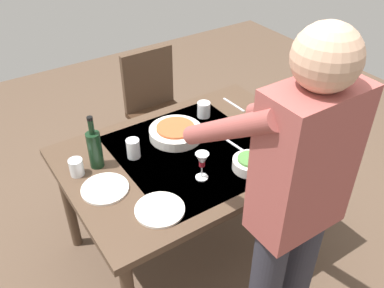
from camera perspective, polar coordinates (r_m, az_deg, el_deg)
name	(u,v)px	position (r m, az deg, el deg)	size (l,w,h in m)	color
ground_plane	(192,243)	(2.77, 0.00, -13.38)	(6.00, 6.00, 0.00)	brown
dining_table	(192,163)	(2.30, 0.00, -2.55)	(1.37, 0.96, 0.74)	#4C3828
chair_near	(156,104)	(3.10, -4.97, 5.41)	(0.40, 0.40, 0.91)	#352114
person_server	(293,204)	(1.68, 13.63, -7.92)	(0.42, 0.61, 1.69)	#2D2D38
wine_bottle	(95,148)	(2.15, -13.15, -0.58)	(0.07, 0.07, 0.30)	black
wine_glass_left	(202,161)	(2.02, 1.38, -2.39)	(0.07, 0.07, 0.15)	white
wine_glass_right	(309,135)	(2.29, 15.74, 1.26)	(0.07, 0.07, 0.15)	white
water_cup_near_left	(76,167)	(2.16, -15.52, -3.08)	(0.07, 0.07, 0.09)	silver
water_cup_near_right	(204,110)	(2.53, 1.61, 4.74)	(0.08, 0.08, 0.09)	silver
water_cup_far_left	(133,149)	(2.21, -8.04, -0.61)	(0.07, 0.07, 0.11)	silver
serving_bowl_pasta	(176,132)	(2.35, -2.15, 1.69)	(0.30, 0.30, 0.07)	white
side_bowl_salad	(250,163)	(2.14, 7.92, -2.63)	(0.18, 0.18, 0.07)	white
side_bowl_bread	(257,124)	(2.44, 8.90, 2.66)	(0.16, 0.16, 0.07)	white
dinner_plate_near	(160,209)	(1.92, -4.43, -8.92)	(0.23, 0.23, 0.01)	white
dinner_plate_far	(105,189)	(2.06, -11.81, -6.00)	(0.23, 0.23, 0.01)	white
table_knife	(234,105)	(2.68, 5.72, 5.37)	(0.01, 0.20, 0.01)	silver
table_fork	(231,143)	(2.33, 5.40, 0.15)	(0.01, 0.18, 0.01)	silver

